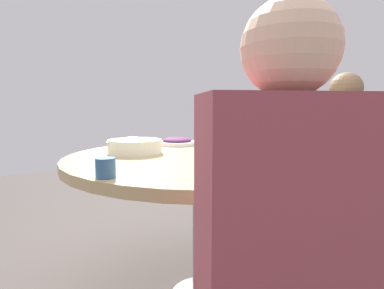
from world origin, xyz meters
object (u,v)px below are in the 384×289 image
at_px(dish_shrimp, 277,157).
at_px(green_bottle, 287,133).
at_px(soup_bowl, 135,147).
at_px(round_dining_table, 204,172).
at_px(diner_left, 343,147).
at_px(tea_cup_far, 106,168).
at_px(dish_noodles, 245,142).
at_px(dish_eggplant, 177,142).
at_px(rice_bowl, 241,161).
at_px(stool_for_diner_left, 338,232).
at_px(dish_stirfry, 245,147).
at_px(tea_cup_near, 133,142).
at_px(diner_right, 284,223).
at_px(tea_cup_side, 319,164).

distance_m(dish_shrimp, green_bottle, 0.42).
height_order(soup_bowl, dish_shrimp, soup_bowl).
xyz_separation_m(round_dining_table, diner_left, (0.17, 0.90, 0.08)).
bearing_deg(tea_cup_far, diner_left, 92.89).
height_order(dish_shrimp, dish_noodles, dish_shrimp).
distance_m(dish_eggplant, dish_noodles, 0.43).
distance_m(rice_bowl, stool_for_diner_left, 1.25).
height_order(stool_for_diner_left, diner_left, diner_left).
bearing_deg(dish_stirfry, dish_noodles, 137.64).
bearing_deg(dish_shrimp, tea_cup_near, -154.33).
height_order(dish_stirfry, stool_for_diner_left, dish_stirfry).
height_order(soup_bowl, diner_left, diner_left).
distance_m(stool_for_diner_left, diner_right, 1.54).
height_order(round_dining_table, diner_right, diner_right).
relative_size(round_dining_table, tea_cup_near, 21.15).
bearing_deg(dish_noodles, tea_cup_near, -108.81).
bearing_deg(diner_left, tea_cup_far, -87.11).
relative_size(soup_bowl, dish_eggplant, 1.24).
relative_size(dish_noodles, dish_stirfry, 0.91).
distance_m(soup_bowl, stool_for_diner_left, 1.37).
bearing_deg(stool_for_diner_left, soup_bowl, -108.28).
xyz_separation_m(dish_noodles, dish_stirfry, (0.22, -0.20, 0.00)).
bearing_deg(tea_cup_near, tea_cup_far, -28.24).
height_order(dish_eggplant, tea_cup_side, tea_cup_side).
relative_size(dish_shrimp, tea_cup_near, 3.80).
relative_size(soup_bowl, tea_cup_far, 4.50).
bearing_deg(dish_eggplant, stool_for_diner_left, 54.67).
relative_size(round_dining_table, diner_left, 1.76).
height_order(tea_cup_near, diner_right, diner_right).
bearing_deg(soup_bowl, diner_left, 71.72).
height_order(round_dining_table, dish_stirfry, dish_stirfry).
distance_m(dish_noodles, diner_left, 0.58).
bearing_deg(tea_cup_near, dish_stirfry, 45.36).
xyz_separation_m(dish_noodles, tea_cup_near, (-0.22, -0.66, 0.01)).
distance_m(green_bottle, tea_cup_side, 0.63).
xyz_separation_m(rice_bowl, diner_right, (0.38, -0.22, -0.05)).
relative_size(dish_shrimp, diner_left, 0.32).
distance_m(soup_bowl, tea_cup_near, 0.23).
height_order(green_bottle, stool_for_diner_left, green_bottle).
height_order(dish_noodles, tea_cup_near, tea_cup_near).
distance_m(tea_cup_near, tea_cup_side, 1.05).
relative_size(dish_stirfry, diner_left, 0.31).
height_order(soup_bowl, stool_for_diner_left, soup_bowl).
distance_m(rice_bowl, dish_shrimp, 0.35).
relative_size(rice_bowl, tea_cup_near, 4.74).
bearing_deg(diner_left, soup_bowl, -108.28).
bearing_deg(diner_right, dish_shrimp, 133.08).
distance_m(dish_shrimp, diner_right, 0.74).
distance_m(tea_cup_side, diner_right, 0.55).
bearing_deg(tea_cup_near, diner_right, -8.03).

